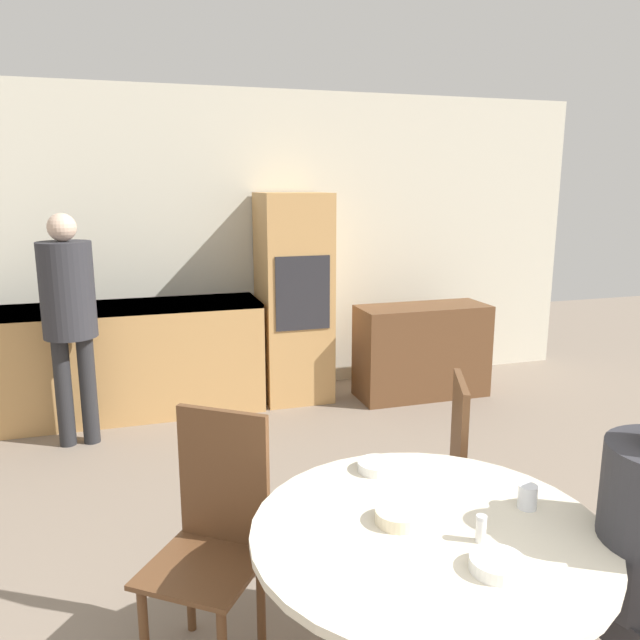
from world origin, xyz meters
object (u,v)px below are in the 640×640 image
person_standing (69,306)px  bowl_near (498,565)px  dining_table (426,592)px  chair_far_left (215,527)px  oven_unit (294,298)px  chair_far_right (438,474)px  bowl_far (377,466)px  cup (528,497)px  bowl_centre (399,516)px  sideboard (422,351)px

person_standing → bowl_near: person_standing is taller
dining_table → chair_far_left: (-0.61, 0.57, 0.02)m
oven_unit → dining_table: 3.47m
chair_far_right → bowl_far: chair_far_right is taller
cup → oven_unit: bearing=88.4°
chair_far_left → bowl_centre: 0.78m
chair_far_left → person_standing: bearing=142.3°
oven_unit → chair_far_left: oven_unit is taller
person_standing → cup: person_standing is taller
sideboard → bowl_centre: size_ratio=7.13×
bowl_centre → bowl_far: (0.07, 0.37, -0.00)m
sideboard → cup: cup is taller
sideboard → chair_far_right: 2.65m
chair_far_left → bowl_far: bearing=22.9°
cup → chair_far_left: bearing=150.4°
sideboard → chair_far_right: size_ratio=1.15×
oven_unit → chair_far_left: (-1.07, -2.85, -0.34)m
sideboard → chair_far_left: (-2.14, -2.55, 0.14)m
dining_table → chair_far_right: bearing=59.8°
sideboard → cup: bearing=-110.5°
oven_unit → cup: size_ratio=21.36×
bowl_far → sideboard: bearing=60.3°
dining_table → person_standing: (-1.27, 2.89, 0.49)m
dining_table → person_standing: size_ratio=0.70×
sideboard → chair_far_left: bearing=-130.1°
oven_unit → cup: (-0.09, -3.41, -0.08)m
dining_table → bowl_near: size_ratio=7.16×
cup → bowl_far: size_ratio=0.55×
sideboard → cup: (-1.16, -3.11, 0.39)m
chair_far_left → person_standing: (-0.66, 2.32, 0.47)m
oven_unit → person_standing: oven_unit is taller
cup → bowl_far: 0.56m
sideboard → bowl_centre: 3.48m
sideboard → bowl_centre: bearing=-117.7°
sideboard → bowl_near: size_ratio=7.10×
chair_far_right → person_standing: (-1.69, 2.17, 0.47)m
chair_far_left → dining_table: bearing=-6.8°
person_standing → oven_unit: bearing=16.9°
chair_far_left → bowl_centre: size_ratio=6.18×
chair_far_left → bowl_near: size_ratio=6.15×
dining_table → chair_far_left: chair_far_left is taller
chair_far_left → bowl_centre: bearing=-7.5°
bowl_near → bowl_far: bearing=96.9°
person_standing → bowl_centre: size_ratio=10.29×
oven_unit → bowl_far: size_ratio=11.65×
chair_far_left → bowl_far: (0.61, -0.15, 0.23)m
person_standing → bowl_near: size_ratio=10.25×
chair_far_left → sideboard: bearing=86.4°
bowl_near → dining_table: bearing=107.4°
person_standing → chair_far_right: bearing=-52.2°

